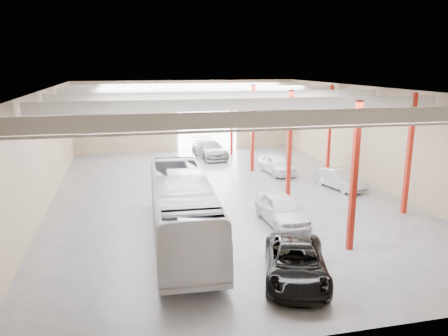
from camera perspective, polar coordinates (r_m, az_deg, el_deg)
name	(u,v)px	position (r m, az deg, el deg)	size (l,w,h in m)	color
depot_shell	(224,120)	(28.79, -0.04, 6.31)	(22.12, 32.12, 7.06)	#4C4C51
coach_bus	(182,209)	(21.51, -5.51, -5.31)	(2.76, 11.80, 3.29)	silver
black_sedan	(296,263)	(18.22, 9.38, -12.10)	(2.43, 5.28, 1.47)	black
car_row_a	(281,209)	(24.14, 7.51, -5.37)	(1.90, 4.73, 1.61)	silver
car_row_b	(184,169)	(33.05, -5.22, -0.14)	(1.74, 4.98, 1.64)	#AEAFB3
car_row_c	(209,149)	(40.84, -1.91, 2.51)	(2.31, 5.69, 1.65)	gray
car_right_near	(340,179)	(31.67, 14.87, -1.39)	(1.46, 4.19, 1.38)	#AFAFB4
car_right_far	(277,164)	(35.15, 6.90, 0.52)	(1.78, 4.41, 1.50)	white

